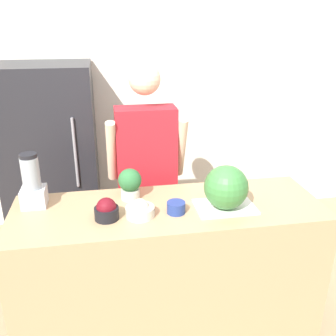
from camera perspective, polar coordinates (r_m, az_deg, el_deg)
The scene contains 11 objects.
wall_back at distance 3.81m, azimuth -4.24°, elevation 10.82°, with size 8.00×0.06×2.60m.
counter_island at distance 2.61m, azimuth 0.13°, elevation -14.91°, with size 1.96×0.66×0.92m.
refrigerator at distance 3.56m, azimuth -17.22°, elevation 1.37°, with size 0.80×0.74×1.68m.
person at distance 2.88m, azimuth -3.25°, elevation -1.23°, with size 0.59×0.27×1.74m.
cutting_board at distance 2.38m, azimuth 8.67°, elevation -5.85°, with size 0.37×0.25×0.01m.
watermelon at distance 2.30m, azimuth 8.84°, elevation -2.92°, with size 0.27×0.27×0.27m.
bowl_cherries at distance 2.23m, azimuth -9.36°, elevation -6.37°, with size 0.14×0.14×0.13m.
bowl_cream at distance 2.24m, azimuth -4.29°, elevation -6.39°, with size 0.17×0.17×0.11m.
bowl_small_blue at distance 2.28m, azimuth 1.24°, elevation -6.04°, with size 0.11×0.11×0.07m.
blender at distance 2.46m, azimuth -19.98°, elevation -2.36°, with size 0.15×0.15×0.35m.
potted_plant at distance 2.44m, azimuth -5.82°, elevation -2.31°, with size 0.15×0.15×0.21m.
Camera 1 is at (-0.36, -1.73, 2.02)m, focal length 40.00 mm.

